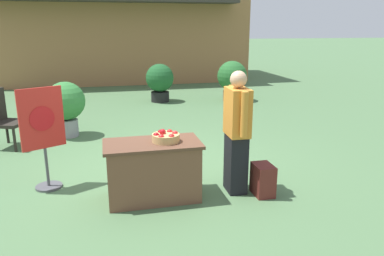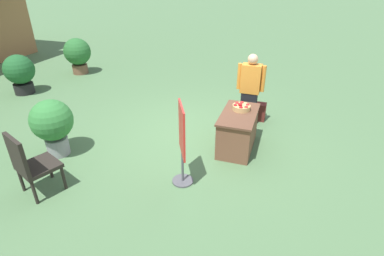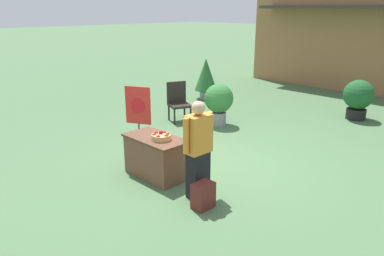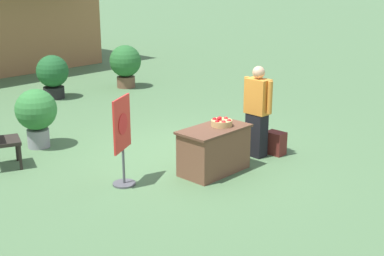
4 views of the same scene
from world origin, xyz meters
name	(u,v)px [view 4 (image 4 of 4)]	position (x,y,z in m)	size (l,w,h in m)	color
ground_plane	(181,154)	(0.00, 0.00, 0.00)	(120.00, 120.00, 0.00)	#4C7047
display_table	(214,150)	(-0.23, -0.99, 0.38)	(1.23, 0.66, 0.76)	brown
apple_basket	(222,122)	(-0.06, -1.00, 0.82)	(0.35, 0.35, 0.16)	tan
person_visitor	(257,111)	(0.89, -1.02, 0.83)	(0.27, 0.61, 1.64)	black
backpack	(276,143)	(1.20, -1.23, 0.21)	(0.24, 0.34, 0.42)	maroon
poster_board	(122,138)	(-1.61, -0.34, 0.77)	(0.54, 0.36, 1.41)	#4C4C51
potted_plant_near_left	(53,74)	(0.83, 5.45, 0.64)	(0.82, 0.82, 1.12)	black
potted_plant_far_left	(125,63)	(2.96, 5.10, 0.69)	(0.88, 0.88, 1.19)	brown
potted_plant_far_right	(36,113)	(-1.55, 2.25, 0.67)	(0.77, 0.77, 1.12)	gray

